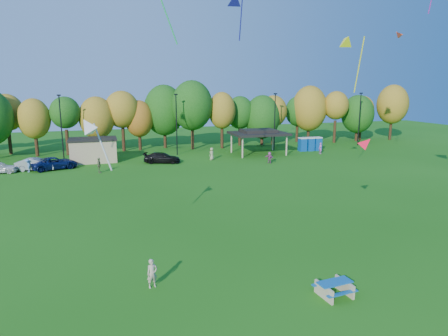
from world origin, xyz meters
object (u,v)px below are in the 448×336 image
object	(u,v)px
porta_potties	(310,144)
picnic_table	(334,288)
car_b	(36,164)
car_c	(55,163)
car_d	(162,158)
kite_flyer	(152,273)

from	to	relation	value
porta_potties	picnic_table	distance (m)	45.91
porta_potties	car_b	distance (m)	39.96
car_c	car_d	size ratio (longest dim) A/B	1.13
porta_potties	car_c	bearing A→B (deg)	-175.12
car_c	car_d	bearing A→B (deg)	-109.45
porta_potties	kite_flyer	world-z (taller)	porta_potties
car_b	car_d	world-z (taller)	car_b
car_c	porta_potties	bearing A→B (deg)	-104.94
kite_flyer	car_d	xyz separation A→B (m)	(5.81, 33.81, -0.06)
picnic_table	car_d	world-z (taller)	car_d
porta_potties	car_b	world-z (taller)	porta_potties
porta_potties	car_c	xyz separation A→B (m)	(-37.72, -3.22, -0.33)
kite_flyer	car_c	distance (m)	34.58
kite_flyer	car_b	size ratio (longest dim) A/B	0.33
kite_flyer	car_d	size ratio (longest dim) A/B	0.32
picnic_table	kite_flyer	size ratio (longest dim) A/B	1.22
car_b	picnic_table	bearing A→B (deg)	-142.60
car_c	car_d	world-z (taller)	car_c
porta_potties	car_d	xyz separation A→B (m)	(-24.25, -3.13, -0.39)
porta_potties	picnic_table	size ratio (longest dim) A/B	1.99
porta_potties	car_b	xyz separation A→B (m)	(-39.82, -3.32, -0.34)
picnic_table	kite_flyer	bearing A→B (deg)	151.68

